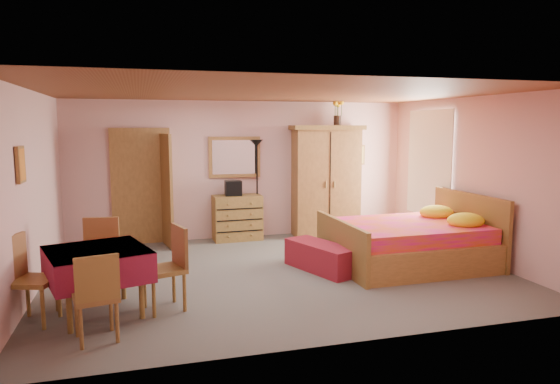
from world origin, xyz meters
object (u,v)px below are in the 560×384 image
object	(u,v)px
chest_of_drawers	(237,218)
wardrobe	(326,181)
wall_mirror	(235,157)
bench	(321,257)
chair_south	(95,296)
stereo	(233,188)
floor_lamp	(257,189)
sunflower_vase	(338,112)
chair_west	(34,280)
chair_north	(99,258)
dining_table	(98,282)
bed	(408,231)
chair_east	(164,269)

from	to	relation	value
chest_of_drawers	wardrobe	size ratio (longest dim) A/B	0.42
wall_mirror	bench	xyz separation A→B (m)	(0.81, -2.53, -1.35)
chair_south	chest_of_drawers	bearing A→B (deg)	48.49
chest_of_drawers	chair_south	xyz separation A→B (m)	(-2.20, -3.99, 0.03)
chest_of_drawers	stereo	world-z (taller)	stereo
floor_lamp	sunflower_vase	size ratio (longest dim) A/B	3.62
chest_of_drawers	chair_west	distance (m)	4.42
stereo	floor_lamp	world-z (taller)	floor_lamp
chest_of_drawers	chair_north	size ratio (longest dim) A/B	0.92
stereo	dining_table	size ratio (longest dim) A/B	0.29
wall_mirror	chair_north	distance (m)	3.78
stereo	chest_of_drawers	bearing A→B (deg)	11.98
stereo	bench	size ratio (longest dim) A/B	0.25
stereo	wall_mirror	bearing A→B (deg)	71.60
wall_mirror	stereo	size ratio (longest dim) A/B	3.27
bed	chair_south	distance (m)	4.68
wall_mirror	chair_north	bearing A→B (deg)	-126.08
stereo	floor_lamp	bearing A→B (deg)	12.97
bench	dining_table	size ratio (longest dim) A/B	1.17
floor_lamp	bench	bearing A→B (deg)	-80.48
chair_north	wardrobe	bearing A→B (deg)	-139.39
wardrobe	chair_south	distance (m)	5.58
chair_south	chair_north	size ratio (longest dim) A/B	0.93
sunflower_vase	bed	distance (m)	3.01
chair_west	chair_east	xyz separation A→B (m)	(1.37, 0.03, 0.00)
sunflower_vase	chair_south	world-z (taller)	sunflower_vase
sunflower_vase	dining_table	xyz separation A→B (m)	(-4.21, -3.24, -2.02)
wall_mirror	stereo	distance (m)	0.61
wall_mirror	wardrobe	size ratio (longest dim) A/B	0.46
sunflower_vase	bed	world-z (taller)	sunflower_vase
floor_lamp	bench	world-z (taller)	floor_lamp
chest_of_drawers	chair_east	bearing A→B (deg)	-115.96
chair_south	floor_lamp	bearing A→B (deg)	44.82
bed	dining_table	world-z (taller)	bed
stereo	chair_south	distance (m)	4.54
sunflower_vase	chair_west	bearing A→B (deg)	-145.72
wall_mirror	chair_east	size ratio (longest dim) A/B	1.00
chest_of_drawers	floor_lamp	world-z (taller)	floor_lamp
chest_of_drawers	chair_north	bearing A→B (deg)	-132.38
stereo	wardrobe	world-z (taller)	wardrobe
chest_of_drawers	chair_north	world-z (taller)	chair_north
bed	bench	world-z (taller)	bed
chest_of_drawers	wall_mirror	xyz separation A→B (m)	(0.00, 0.21, 1.13)
sunflower_vase	bench	xyz separation A→B (m)	(-1.16, -2.28, -2.20)
bench	dining_table	distance (m)	3.20
chair_south	chair_north	xyz separation A→B (m)	(-0.06, 1.37, 0.03)
wall_mirror	dining_table	distance (m)	4.30
wardrobe	chair_south	size ratio (longest dim) A/B	2.36
stereo	chair_east	world-z (taller)	stereo
wardrobe	chair_north	size ratio (longest dim) A/B	2.20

